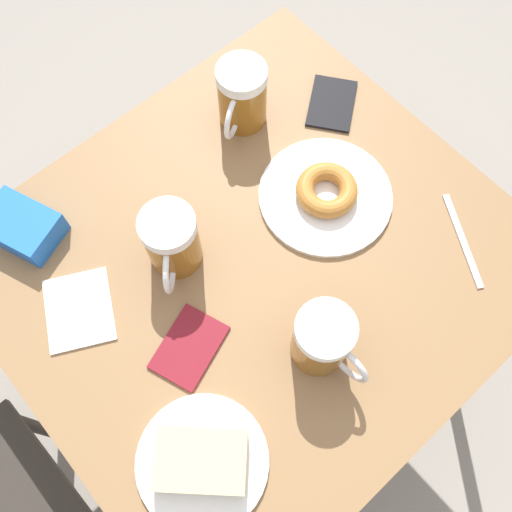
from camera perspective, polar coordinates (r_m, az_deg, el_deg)
The scene contains 12 objects.
ground_plane at distance 1.70m, azimuth -0.00°, elevation -9.51°, with size 8.00×8.00×0.00m, color gray.
table at distance 1.08m, azimuth -0.00°, elevation -1.71°, with size 0.83×0.89×0.71m.
plate_with_cake at distance 0.93m, azimuth -5.47°, elevation -19.74°, with size 0.21×0.21×0.05m.
plate_with_donut at distance 1.07m, azimuth 7.00°, elevation 6.22°, with size 0.25×0.25×0.04m.
beer_mug_left at distance 1.12m, azimuth -1.44°, elevation 15.68°, with size 0.10×0.13×0.14m.
beer_mug_center at distance 0.97m, azimuth -8.43°, elevation 1.46°, with size 0.12×0.12×0.14m.
beer_mug_right at distance 0.91m, azimuth 6.74°, elevation -8.36°, with size 0.14×0.10×0.14m.
napkin_folded at distance 1.03m, azimuth -17.27°, elevation -5.16°, with size 0.17×0.16×0.00m.
fork at distance 1.10m, azimuth 19.95°, elevation 1.52°, with size 0.17×0.10×0.00m.
passport_near_edge at distance 0.98m, azimuth -6.70°, elevation -9.04°, with size 0.13×0.15×0.01m.
passport_far_edge at distance 1.20m, azimuth 7.58°, elevation 14.89°, with size 0.15×0.15×0.01m.
blue_pouch at distance 1.10m, azimuth -22.32°, elevation 2.73°, with size 0.15×0.13×0.05m.
Camera 1 is at (-0.29, 0.26, 1.66)m, focal length 40.00 mm.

